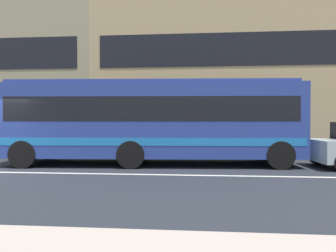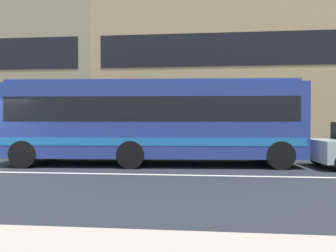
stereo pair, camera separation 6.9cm
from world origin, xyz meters
name	(u,v)px [view 2 (the right image)]	position (x,y,z in m)	size (l,w,h in m)	color
hedge_row_far	(107,143)	(2.58, 5.83, 0.53)	(17.08, 1.10, 1.07)	#2F5420
apartment_block_right	(224,73)	(9.55, 15.14, 5.64)	(19.44, 8.57, 11.28)	tan
transit_bus	(153,119)	(5.50, 2.26, 1.78)	(11.35, 3.09, 3.23)	#283E93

